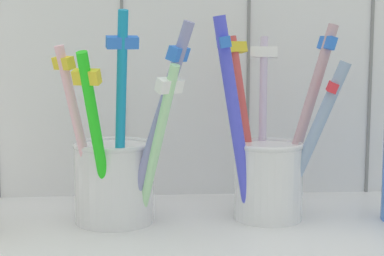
% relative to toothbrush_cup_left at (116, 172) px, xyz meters
% --- Properties ---
extents(counter_slab, '(0.64, 0.22, 0.02)m').
position_rel_toothbrush_cup_left_xyz_m(counter_slab, '(0.07, -0.01, -0.06)').
color(counter_slab, silver).
rests_on(counter_slab, ground).
extents(toothbrush_cup_left, '(0.12, 0.10, 0.18)m').
position_rel_toothbrush_cup_left_xyz_m(toothbrush_cup_left, '(0.00, 0.00, 0.00)').
color(toothbrush_cup_left, silver).
rests_on(toothbrush_cup_left, counter_slab).
extents(toothbrush_cup_right, '(0.12, 0.08, 0.18)m').
position_rel_toothbrush_cup_left_xyz_m(toothbrush_cup_right, '(0.14, 0.01, 0.00)').
color(toothbrush_cup_right, white).
rests_on(toothbrush_cup_right, counter_slab).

